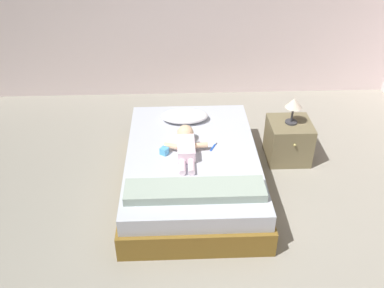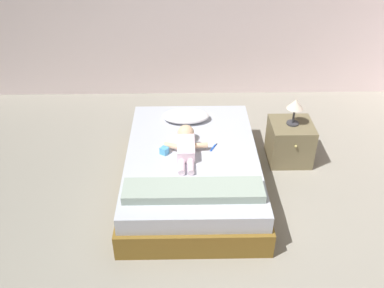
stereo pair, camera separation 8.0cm
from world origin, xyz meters
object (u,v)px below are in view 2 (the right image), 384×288
(baby, at_px, (186,144))
(lamp, at_px, (295,106))
(bed, at_px, (192,169))
(toy_block, at_px, (164,151))
(toothbrush, at_px, (214,147))
(pillow, at_px, (186,116))
(nightstand, at_px, (290,142))

(baby, xyz_separation_m, lamp, (1.20, 0.44, 0.20))
(bed, bearing_deg, toy_block, -175.70)
(toothbrush, relative_size, lamp, 0.46)
(bed, bearing_deg, toothbrush, 19.96)
(bed, height_order, lamp, lamp)
(bed, distance_m, baby, 0.30)
(pillow, distance_m, toy_block, 0.71)
(bed, relative_size, baby, 2.89)
(pillow, bearing_deg, toy_block, -108.34)
(bed, height_order, toothbrush, toothbrush)
(toy_block, bearing_deg, toothbrush, 11.53)
(bed, relative_size, lamp, 6.70)
(pillow, bearing_deg, lamp, -7.93)
(lamp, height_order, toy_block, lamp)
(pillow, height_order, baby, baby)
(baby, relative_size, toothbrush, 5.02)
(toothbrush, xyz_separation_m, nightstand, (0.91, 0.40, -0.21))
(nightstand, relative_size, lamp, 1.65)
(pillow, xyz_separation_m, toy_block, (-0.22, -0.67, -0.02))
(bed, xyz_separation_m, baby, (-0.06, 0.04, 0.29))
(pillow, xyz_separation_m, nightstand, (1.20, -0.17, -0.26))
(toothbrush, relative_size, nightstand, 0.28)
(nightstand, relative_size, toy_block, 5.04)
(pillow, relative_size, nightstand, 1.07)
(pillow, height_order, toothbrush, pillow)
(lamp, relative_size, toy_block, 3.06)
(baby, bearing_deg, lamp, 20.22)
(toothbrush, height_order, nightstand, nightstand)
(nightstand, bearing_deg, baby, -159.79)
(toy_block, bearing_deg, bed, 4.30)
(baby, xyz_separation_m, toothbrush, (0.29, 0.04, -0.06))
(nightstand, xyz_separation_m, toy_block, (-1.42, -0.50, 0.24))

